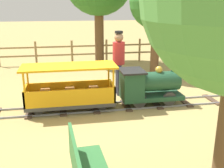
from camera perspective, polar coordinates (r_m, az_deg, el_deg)
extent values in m
plane|color=#A38C51|center=(6.14, -1.59, -5.00)|extent=(60.00, 60.00, 0.00)
cube|color=gray|center=(6.36, -0.60, -3.98)|extent=(0.03, 5.70, 0.04)
cube|color=gray|center=(5.94, 0.17, -5.55)|extent=(0.03, 5.70, 0.04)
cube|color=#4C3828|center=(6.12, -16.96, -5.68)|extent=(0.70, 0.14, 0.03)
cube|color=#4C3828|center=(6.07, -10.25, -5.38)|extent=(0.70, 0.14, 0.03)
cube|color=#4C3828|center=(6.10, -3.54, -5.00)|extent=(0.70, 0.14, 0.03)
cube|color=#4C3828|center=(6.22, 3.01, -4.56)|extent=(0.70, 0.14, 0.03)
cube|color=#4C3828|center=(6.41, 9.23, -4.09)|extent=(0.70, 0.14, 0.03)
cube|color=#4C3828|center=(6.68, 15.02, -3.61)|extent=(0.70, 0.14, 0.03)
cube|color=#4C3828|center=(7.01, 20.31, -3.13)|extent=(0.70, 0.14, 0.03)
cube|color=#1E472D|center=(6.31, 8.30, -2.52)|extent=(0.58, 1.40, 0.10)
cylinder|color=#1E472D|center=(6.27, 10.17, 0.62)|extent=(0.44, 0.85, 0.44)
cylinder|color=#B7932D|center=(6.43, 13.72, 0.81)|extent=(0.37, 0.02, 0.37)
cylinder|color=#1E472D|center=(6.28, 12.90, 4.14)|extent=(0.12, 0.12, 0.33)
sphere|color=#B7932D|center=(6.18, 9.86, 3.00)|extent=(0.16, 0.16, 0.16)
cube|color=#1E472D|center=(6.08, 4.18, 0.09)|extent=(0.58, 0.45, 0.55)
cube|color=black|center=(6.00, 4.24, 2.78)|extent=(0.66, 0.53, 0.04)
sphere|color=#F2EAB2|center=(6.38, 14.13, 3.06)|extent=(0.10, 0.10, 0.10)
cylinder|color=#2D2D2D|center=(6.63, 10.54, -1.75)|extent=(0.05, 0.32, 0.32)
cylinder|color=#2D2D2D|center=(6.23, 12.03, -3.08)|extent=(0.05, 0.32, 0.32)
cylinder|color=#2D2D2D|center=(6.43, 4.68, -2.13)|extent=(0.05, 0.32, 0.32)
cylinder|color=#2D2D2D|center=(6.00, 5.82, -3.54)|extent=(0.05, 0.32, 0.32)
cube|color=#3F3F3F|center=(6.01, -8.73, -3.84)|extent=(0.66, 1.90, 0.08)
cube|color=orange|center=(6.24, -8.91, -0.99)|extent=(0.04, 1.90, 0.35)
cube|color=orange|center=(5.64, -8.71, -2.90)|extent=(0.04, 1.90, 0.35)
cube|color=orange|center=(6.03, 0.05, -1.41)|extent=(0.66, 0.04, 0.35)
cube|color=orange|center=(6.00, -17.73, -2.34)|extent=(0.66, 0.04, 0.35)
cylinder|color=orange|center=(6.25, -0.72, 1.17)|extent=(0.04, 0.04, 0.75)
cylinder|color=orange|center=(5.68, 0.30, -0.45)|extent=(0.04, 0.04, 0.75)
cylinder|color=orange|center=(6.22, -17.30, 0.31)|extent=(0.04, 0.04, 0.75)
cylinder|color=orange|center=(5.65, -17.97, -1.41)|extent=(0.04, 0.04, 0.75)
cube|color=orange|center=(5.78, -9.08, 3.70)|extent=(0.76, 2.00, 0.04)
cube|color=olive|center=(5.97, -13.92, -2.66)|extent=(0.50, 0.20, 0.24)
cube|color=olive|center=(5.96, -8.79, -2.40)|extent=(0.50, 0.20, 0.24)
cube|color=olive|center=(5.99, -3.69, -2.12)|extent=(0.50, 0.20, 0.24)
cylinder|color=#262626|center=(6.28, -2.72, -2.92)|extent=(0.04, 0.24, 0.24)
cylinder|color=#262626|center=(5.85, -2.10, -4.44)|extent=(0.04, 0.24, 0.24)
cylinder|color=#262626|center=(6.26, -14.89, -3.57)|extent=(0.04, 0.24, 0.24)
cylinder|color=#262626|center=(5.83, -15.20, -5.14)|extent=(0.04, 0.24, 0.24)
cylinder|color=#282D47|center=(6.98, 1.23, 1.20)|extent=(0.12, 0.12, 0.80)
cylinder|color=#282D47|center=(6.81, 1.54, 0.79)|extent=(0.12, 0.12, 0.80)
cylinder|color=#B22828|center=(6.74, 1.42, 6.52)|extent=(0.30, 0.30, 0.55)
sphere|color=#936B4C|center=(6.68, 1.45, 9.77)|extent=(0.22, 0.22, 0.22)
cylinder|color=black|center=(6.67, 1.46, 10.88)|extent=(0.20, 0.20, 0.06)
cube|color=#2D6B33|center=(3.04, -7.58, -16.48)|extent=(1.30, 0.12, 0.40)
cube|color=#333333|center=(3.76, -5.54, -16.74)|extent=(0.10, 0.32, 0.42)
cylinder|color=brown|center=(8.90, 9.05, 7.40)|extent=(0.27, 0.27, 1.71)
sphere|color=#2D6B28|center=(8.78, 9.50, 16.79)|extent=(1.71, 1.71, 1.71)
cylinder|color=brown|center=(10.58, -2.70, 10.32)|extent=(0.35, 0.35, 2.16)
cylinder|color=#93754C|center=(10.57, -15.75, 6.24)|extent=(0.08, 0.08, 0.90)
cylinder|color=#93754C|center=(10.52, -8.44, 6.65)|extent=(0.08, 0.08, 0.90)
cylinder|color=#93754C|center=(10.65, -1.17, 6.95)|extent=(0.08, 0.08, 0.90)
cylinder|color=#93754C|center=(10.94, 5.83, 7.13)|extent=(0.08, 0.08, 0.90)
cylinder|color=#93754C|center=(11.38, 12.38, 7.21)|extent=(0.08, 0.08, 0.90)
cube|color=#93754C|center=(10.53, -4.81, 8.02)|extent=(0.04, 6.70, 0.06)
cube|color=#93754C|center=(10.58, -4.77, 6.33)|extent=(0.04, 6.70, 0.06)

